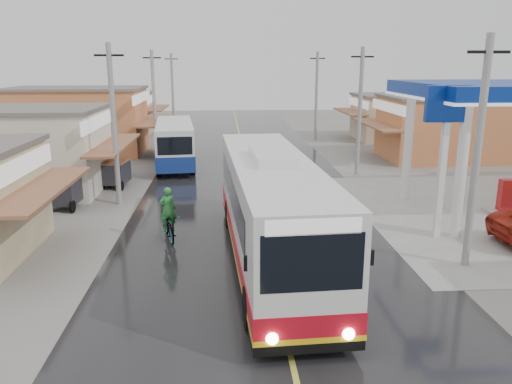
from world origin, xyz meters
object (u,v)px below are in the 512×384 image
at_px(tricycle_far, 65,188).
at_px(coach_bus, 271,210).
at_px(second_bus, 175,143).
at_px(cyclist, 169,222).
at_px(tricycle_near, 116,172).

bearing_deg(tricycle_far, coach_bus, -35.22).
relative_size(coach_bus, second_bus, 1.43).
height_order(cyclist, tricycle_far, cyclist).
xyz_separation_m(cyclist, tricycle_far, (-5.65, 5.04, 0.25)).
distance_m(second_bus, cyclist, 15.29).
bearing_deg(second_bus, tricycle_far, -119.44).
relative_size(cyclist, tricycle_near, 1.04).
bearing_deg(tricycle_near, cyclist, -58.92).
relative_size(second_bus, tricycle_far, 3.96).
bearing_deg(tricycle_near, coach_bus, -48.56).
relative_size(coach_bus, cyclist, 5.87).
height_order(cyclist, tricycle_near, cyclist).
bearing_deg(cyclist, second_bus, 79.21).
bearing_deg(second_bus, cyclist, -91.25).
relative_size(second_bus, tricycle_near, 4.27).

